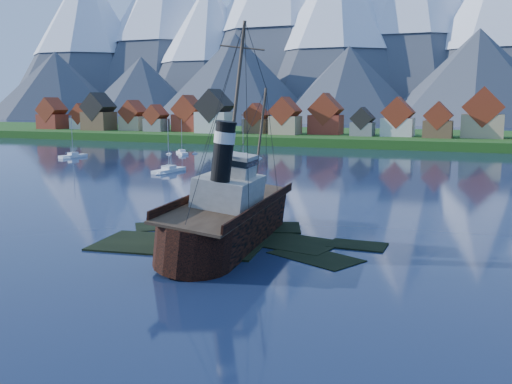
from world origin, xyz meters
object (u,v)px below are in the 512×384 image
at_px(tugboat_wreck, 234,213).
at_px(sailboat_c, 243,158).
at_px(sailboat_b, 73,156).
at_px(sailboat_f, 182,153).
at_px(sailboat_a, 169,171).

xyz_separation_m(tugboat_wreck, sailboat_c, (-34.45, 83.37, -2.80)).
bearing_deg(sailboat_b, tugboat_wreck, -29.34).
bearing_deg(tugboat_wreck, sailboat_c, 106.74).
height_order(tugboat_wreck, sailboat_c, tugboat_wreck).
bearing_deg(tugboat_wreck, sailboat_f, 116.52).
bearing_deg(sailboat_f, tugboat_wreck, -100.83).
bearing_deg(tugboat_wreck, sailboat_a, 121.16).
relative_size(sailboat_b, sailboat_f, 1.14).
bearing_deg(sailboat_b, sailboat_c, 28.25).
bearing_deg(tugboat_wreck, sailboat_b, 133.04).
relative_size(sailboat_a, sailboat_b, 0.99).
bearing_deg(sailboat_c, tugboat_wreck, -95.59).
distance_m(tugboat_wreck, sailboat_a, 64.17).
relative_size(sailboat_b, sailboat_c, 0.94).
distance_m(sailboat_b, sailboat_c, 47.35).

